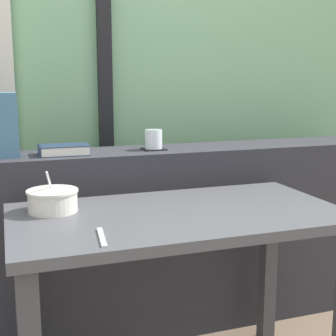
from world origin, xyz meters
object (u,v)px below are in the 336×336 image
(juice_glass, at_px, (154,140))
(fork_utensil, at_px, (102,237))
(breakfast_table, at_px, (178,244))
(coaster_square, at_px, (154,149))
(closed_book, at_px, (63,150))
(soup_bowl, at_px, (53,201))

(juice_glass, distance_m, fork_utensil, 0.83)
(juice_glass, height_order, fork_utensil, juice_glass)
(breakfast_table, xyz_separation_m, fork_utensil, (-0.31, -0.20, 0.12))
(juice_glass, bearing_deg, coaster_square, 180.00)
(breakfast_table, xyz_separation_m, juice_glass, (0.07, 0.52, 0.31))
(closed_book, bearing_deg, soup_bowl, -103.31)
(juice_glass, distance_m, closed_book, 0.40)
(soup_bowl, bearing_deg, closed_book, 76.69)
(coaster_square, distance_m, closed_book, 0.40)
(coaster_square, xyz_separation_m, soup_bowl, (-0.49, -0.38, -0.11))
(juice_glass, xyz_separation_m, soup_bowl, (-0.49, -0.38, -0.15))
(closed_book, relative_size, fork_utensil, 1.22)
(soup_bowl, bearing_deg, coaster_square, 37.90)
(coaster_square, distance_m, soup_bowl, 0.63)
(closed_book, height_order, fork_utensil, closed_book)
(breakfast_table, distance_m, fork_utensil, 0.39)
(breakfast_table, distance_m, soup_bowl, 0.47)
(juice_glass, bearing_deg, fork_utensil, -118.15)
(juice_glass, height_order, soup_bowl, juice_glass)
(coaster_square, relative_size, fork_utensil, 0.59)
(fork_utensil, bearing_deg, closed_book, 97.64)
(fork_utensil, bearing_deg, breakfast_table, 38.38)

